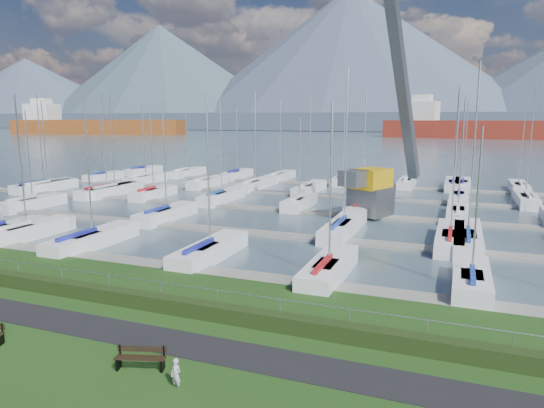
% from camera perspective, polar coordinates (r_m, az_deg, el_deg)
% --- Properties ---
extents(path, '(160.00, 2.00, 0.04)m').
position_cam_1_polar(path, '(21.26, -15.18, -14.75)').
color(path, black).
rests_on(path, grass).
extents(water, '(800.00, 540.00, 0.20)m').
position_cam_1_polar(water, '(278.80, 18.79, 7.73)').
color(water, '#465B67').
extents(hedge, '(80.00, 0.70, 0.70)m').
position_cam_1_polar(hedge, '(23.08, -11.35, -11.62)').
color(hedge, black).
rests_on(hedge, grass).
extents(fence, '(80.00, 0.04, 0.04)m').
position_cam_1_polar(fence, '(23.10, -10.89, -9.34)').
color(fence, '#969A9E').
rests_on(fence, grass).
extents(foothill, '(900.00, 80.00, 12.00)m').
position_cam_1_polar(foothill, '(348.61, 19.36, 9.13)').
color(foothill, '#445063').
rests_on(foothill, water).
extents(mountains, '(1190.00, 360.00, 115.00)m').
position_cam_1_polar(mountains, '(424.74, 21.07, 14.62)').
color(mountains, '#48566A').
rests_on(mountains, water).
extents(docks, '(90.00, 41.60, 0.25)m').
position_cam_1_polar(docks, '(46.80, 6.16, -1.06)').
color(docks, gray).
rests_on(docks, water).
extents(bench_right, '(1.84, 0.93, 0.85)m').
position_cam_1_polar(bench_right, '(18.64, -15.17, -17.08)').
color(bench_right, black).
rests_on(bench_right, grass).
extents(person, '(0.47, 0.36, 1.14)m').
position_cam_1_polar(person, '(17.26, -11.26, -18.68)').
color(person, '#B2B3B9').
rests_on(person, grass).
extents(crane, '(6.15, 13.48, 22.35)m').
position_cam_1_polar(crane, '(46.38, 12.51, 5.58)').
color(crane, '#515458').
rests_on(crane, water).
extents(cargo_ship_west, '(93.81, 39.11, 21.50)m').
position_cam_1_polar(cargo_ship_west, '(282.94, -20.48, 8.47)').
color(cargo_ship_west, brown).
rests_on(cargo_ship_west, water).
extents(cargo_ship_mid, '(104.54, 29.74, 21.50)m').
position_cam_1_polar(cargo_ship_mid, '(232.84, 24.85, 7.93)').
color(cargo_ship_mid, maroon).
rests_on(cargo_ship_mid, water).
extents(sailboat_fleet, '(75.09, 49.26, 13.22)m').
position_cam_1_polar(sailboat_fleet, '(49.72, 3.50, 6.16)').
color(sailboat_fleet, navy).
rests_on(sailboat_fleet, water).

